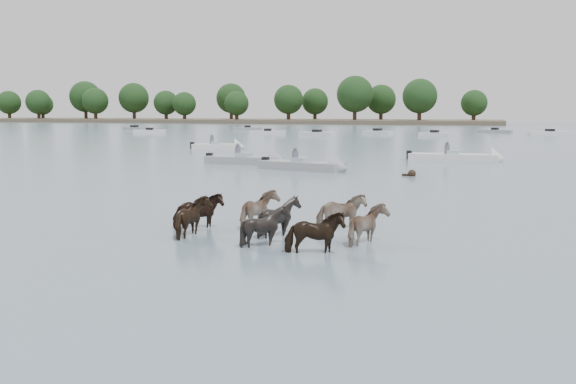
% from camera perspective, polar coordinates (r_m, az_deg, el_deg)
% --- Properties ---
extents(ground, '(400.00, 400.00, 0.00)m').
position_cam_1_polar(ground, '(15.85, -10.51, -5.07)').
color(ground, slate).
rests_on(ground, ground).
extents(shoreline, '(160.00, 30.00, 1.00)m').
position_cam_1_polar(shoreline, '(181.00, -7.17, 6.47)').
color(shoreline, '#4C4233').
rests_on(shoreline, ground).
extents(pony_herd, '(6.47, 4.54, 1.26)m').
position_cam_1_polar(pony_herd, '(16.94, -1.26, -2.63)').
color(pony_herd, black).
rests_on(pony_herd, ground).
extents(swimming_pony, '(0.72, 0.44, 0.44)m').
position_cam_1_polar(swimming_pony, '(33.27, 11.16, 1.62)').
color(swimming_pony, black).
rests_on(swimming_pony, ground).
extents(motorboat_a, '(5.51, 1.66, 1.92)m').
position_cam_1_polar(motorboat_a, '(39.98, -3.06, 2.89)').
color(motorboat_a, gray).
rests_on(motorboat_a, ground).
extents(motorboat_b, '(5.73, 2.81, 1.92)m').
position_cam_1_polar(motorboat_b, '(35.73, 2.33, 2.35)').
color(motorboat_b, gray).
rests_on(motorboat_b, ground).
extents(motorboat_c, '(6.52, 1.79, 1.92)m').
position_cam_1_polar(motorboat_c, '(43.99, 15.88, 3.02)').
color(motorboat_c, silver).
rests_on(motorboat_c, ground).
extents(motorboat_f, '(4.89, 3.18, 1.92)m').
position_cam_1_polar(motorboat_f, '(55.61, -5.85, 4.14)').
color(motorboat_f, silver).
rests_on(motorboat_f, ground).
extents(distant_flotilla, '(106.43, 27.28, 0.93)m').
position_cam_1_polar(distant_flotilla, '(88.95, 13.23, 5.23)').
color(distant_flotilla, gray).
rests_on(distant_flotilla, ground).
extents(treeline, '(146.92, 18.43, 12.21)m').
position_cam_1_polar(treeline, '(178.12, -7.02, 8.38)').
color(treeline, '#382619').
rests_on(treeline, ground).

